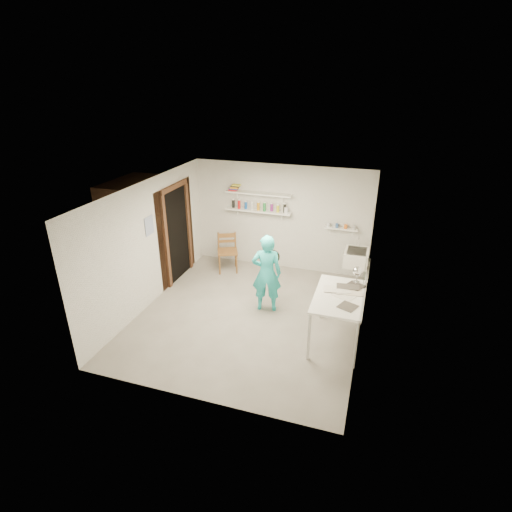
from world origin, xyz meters
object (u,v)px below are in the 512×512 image
(man, at_px, (267,273))
(work_table, at_px, (337,318))
(belfast_sink, at_px, (356,257))
(wooden_chair, at_px, (228,251))
(desk_lamp, at_px, (358,271))
(wall_clock, at_px, (272,257))

(man, xyz_separation_m, work_table, (1.41, -0.62, -0.32))
(belfast_sink, height_order, man, man)
(belfast_sink, bearing_deg, wooden_chair, -179.01)
(desk_lamp, bearing_deg, wall_clock, 168.92)
(belfast_sink, bearing_deg, man, -137.79)
(wall_clock, bearing_deg, wooden_chair, 128.24)
(work_table, bearing_deg, desk_lamp, 67.58)
(man, xyz_separation_m, wall_clock, (0.05, 0.21, 0.25))
(wooden_chair, bearing_deg, belfast_sink, -23.17)
(man, bearing_deg, wall_clock, -114.88)
(wall_clock, distance_m, wooden_chair, 1.84)
(wooden_chair, bearing_deg, desk_lamp, -49.99)
(man, bearing_deg, wooden_chair, -57.80)
(wooden_chair, xyz_separation_m, work_table, (2.72, -1.95, -0.04))
(wooden_chair, distance_m, work_table, 3.35)
(wall_clock, relative_size, wooden_chair, 0.29)
(belfast_sink, relative_size, wall_clock, 2.19)
(work_table, xyz_separation_m, desk_lamp, (0.22, 0.53, 0.66))
(belfast_sink, xyz_separation_m, work_table, (-0.11, -2.00, -0.26))
(belfast_sink, height_order, work_table, work_table)
(belfast_sink, xyz_separation_m, wall_clock, (-1.47, -1.16, 0.31))
(man, distance_m, work_table, 1.57)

